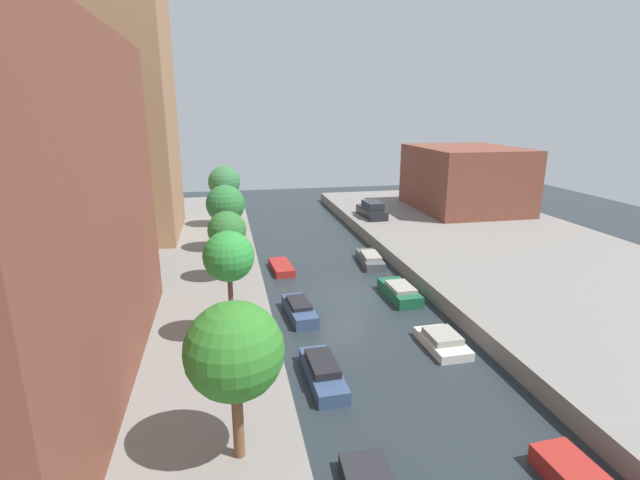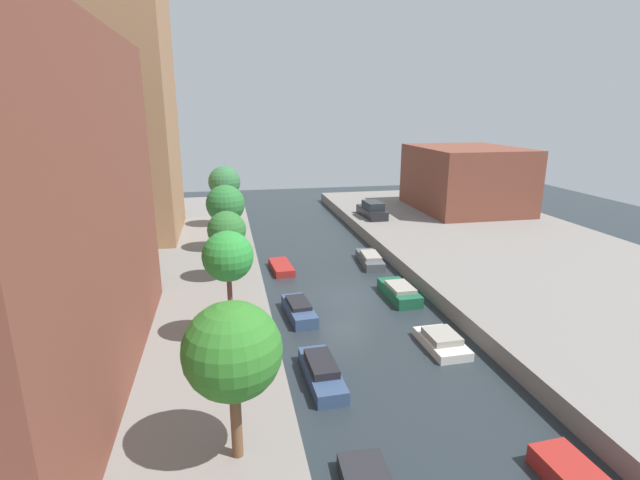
% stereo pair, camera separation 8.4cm
% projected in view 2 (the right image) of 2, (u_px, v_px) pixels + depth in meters
% --- Properties ---
extents(ground_plane, '(84.00, 84.00, 0.00)m').
position_uv_depth(ground_plane, '(345.00, 298.00, 29.70)').
color(ground_plane, '#232B30').
extents(quay_left, '(20.00, 64.00, 1.00)m').
position_uv_depth(quay_left, '(88.00, 310.00, 26.71)').
color(quay_left, gray).
rests_on(quay_left, ground_plane).
extents(quay_right, '(20.00, 64.00, 1.00)m').
position_uv_depth(quay_right, '(558.00, 274.00, 32.42)').
color(quay_right, gray).
rests_on(quay_right, ground_plane).
extents(apartment_tower_far, '(10.00, 10.35, 26.45)m').
position_uv_depth(apartment_tower_far, '(102.00, 72.00, 37.13)').
color(apartment_tower_far, '#9E704C').
rests_on(apartment_tower_far, quay_left).
extents(low_block_right, '(10.00, 12.08, 6.57)m').
position_uv_depth(low_block_right, '(465.00, 178.00, 50.18)').
color(low_block_right, brown).
rests_on(low_block_right, quay_right).
extents(street_tree_0, '(2.97, 2.97, 5.11)m').
position_uv_depth(street_tree_0, '(232.00, 352.00, 13.89)').
color(street_tree_0, brown).
rests_on(street_tree_0, quay_left).
extents(street_tree_1, '(2.31, 2.31, 5.25)m').
position_uv_depth(street_tree_1, '(228.00, 257.00, 21.21)').
color(street_tree_1, brown).
rests_on(street_tree_1, quay_left).
extents(street_tree_2, '(2.37, 2.37, 4.43)m').
position_uv_depth(street_tree_2, '(227.00, 231.00, 29.16)').
color(street_tree_2, brown).
rests_on(street_tree_2, quay_left).
extents(street_tree_3, '(2.89, 2.89, 5.01)m').
position_uv_depth(street_tree_3, '(225.00, 204.00, 35.44)').
color(street_tree_3, brown).
rests_on(street_tree_3, quay_left).
extents(street_tree_4, '(2.85, 2.85, 5.49)m').
position_uv_depth(street_tree_4, '(224.00, 182.00, 42.64)').
color(street_tree_4, brown).
rests_on(street_tree_4, quay_left).
extents(parked_car, '(1.96, 4.73, 1.59)m').
position_uv_depth(parked_car, '(372.00, 210.00, 47.11)').
color(parked_car, black).
rests_on(parked_car, quay_right).
extents(moored_boat_left_1, '(1.46, 4.17, 0.95)m').
position_uv_depth(moored_boat_left_1, '(322.00, 372.00, 20.62)').
color(moored_boat_left_1, '#33476B').
rests_on(moored_boat_left_1, ground_plane).
extents(moored_boat_left_2, '(1.59, 3.93, 0.89)m').
position_uv_depth(moored_boat_left_2, '(299.00, 310.00, 27.00)').
color(moored_boat_left_2, '#33476B').
rests_on(moored_boat_left_2, ground_plane).
extents(moored_boat_left_3, '(1.61, 3.52, 0.51)m').
position_uv_depth(moored_boat_left_3, '(281.00, 267.00, 34.65)').
color(moored_boat_left_3, maroon).
rests_on(moored_boat_left_3, ground_plane).
extents(moored_boat_right_1, '(1.77, 3.28, 0.78)m').
position_uv_depth(moored_boat_right_1, '(442.00, 341.00, 23.49)').
color(moored_boat_right_1, beige).
rests_on(moored_boat_right_1, ground_plane).
extents(moored_boat_right_2, '(1.65, 3.92, 0.92)m').
position_uv_depth(moored_boat_right_2, '(399.00, 292.00, 29.60)').
color(moored_boat_right_2, '#195638').
rests_on(moored_boat_right_2, ground_plane).
extents(moored_boat_right_3, '(1.73, 4.33, 0.86)m').
position_uv_depth(moored_boat_right_3, '(370.00, 259.00, 36.12)').
color(moored_boat_right_3, '#4C5156').
rests_on(moored_boat_right_3, ground_plane).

